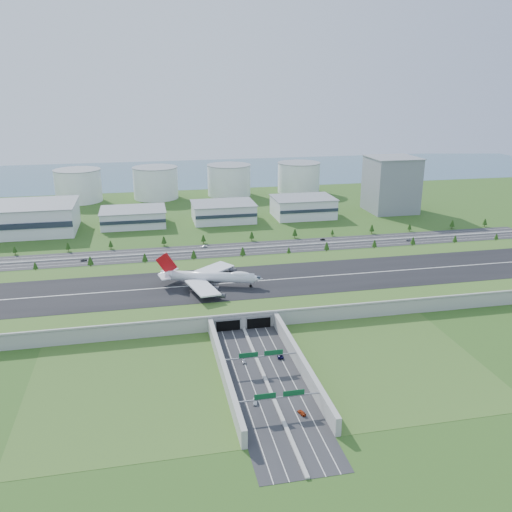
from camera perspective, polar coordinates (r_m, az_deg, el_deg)
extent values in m
plane|color=#2C4D18|center=(344.24, -2.86, -4.14)|extent=(1200.00, 1200.00, 0.00)
cube|color=#969690|center=(342.75, -2.87, -3.52)|extent=(520.00, 100.00, 8.00)
cube|color=#31521C|center=(341.27, -2.88, -2.88)|extent=(520.00, 100.00, 0.16)
cube|color=black|center=(341.22, -2.88, -2.86)|extent=(520.00, 58.00, 0.12)
cube|color=silver|center=(341.20, -2.88, -2.85)|extent=(520.00, 0.90, 0.02)
cube|color=#969690|center=(296.07, -1.36, -6.14)|extent=(520.00, 1.20, 1.20)
cube|color=#28282B|center=(247.55, 1.29, -13.60)|extent=(34.00, 120.00, 0.12)
cube|color=#969690|center=(247.34, 1.29, -13.52)|extent=(1.60, 120.00, 0.90)
cube|color=#969690|center=(251.08, -3.37, -12.09)|extent=(2.40, 100.00, 8.00)
cube|color=#969690|center=(258.00, 4.80, -11.23)|extent=(2.40, 100.00, 8.00)
cube|color=black|center=(296.35, -2.95, -7.29)|extent=(13.00, 1.20, 6.00)
cube|color=black|center=(299.11, 0.29, -7.01)|extent=(13.00, 1.20, 6.00)
cylinder|color=gray|center=(255.53, -3.72, -11.65)|extent=(0.70, 0.70, 7.00)
cylinder|color=gray|center=(262.63, 4.66, -10.79)|extent=(0.70, 0.70, 7.00)
cube|color=gray|center=(256.61, 0.53, -10.52)|extent=(38.00, 0.50, 0.50)
cube|color=#0C4C23|center=(254.79, -0.80, -10.39)|extent=(9.00, 0.30, 2.40)
cube|color=#0C4C23|center=(257.06, 1.87, -10.12)|extent=(9.00, 0.30, 2.40)
cylinder|color=gray|center=(226.09, -2.39, -15.97)|extent=(0.70, 0.70, 7.00)
cylinder|color=gray|center=(234.09, 7.14, -14.80)|extent=(0.70, 0.70, 7.00)
cube|color=gray|center=(227.32, 2.48, -14.65)|extent=(38.00, 0.50, 0.50)
cube|color=#0C4C23|center=(225.27, 0.96, -14.54)|extent=(9.00, 0.30, 2.40)
cube|color=#0C4C23|center=(227.84, 4.00, -14.18)|extent=(9.00, 0.30, 2.40)
cube|color=#28282B|center=(432.86, -4.85, 0.54)|extent=(560.00, 36.00, 0.12)
cylinder|color=#3D2819|center=(416.49, -22.18, -1.33)|extent=(0.50, 0.50, 2.40)
cone|color=#19320D|center=(415.56, -22.22, -0.93)|extent=(3.73, 3.73, 4.79)
cylinder|color=#3D2819|center=(410.86, -17.00, -0.97)|extent=(0.50, 0.50, 3.05)
cone|color=#19320D|center=(409.66, -17.05, -0.45)|extent=(4.75, 4.75, 6.11)
cylinder|color=#3D2819|center=(408.79, -11.60, -0.64)|extent=(0.50, 0.50, 2.91)
cone|color=#19320D|center=(407.64, -11.63, -0.14)|extent=(4.52, 4.52, 5.81)
cylinder|color=#3D2819|center=(410.13, -6.56, -0.31)|extent=(0.50, 0.50, 3.00)
cone|color=#19320D|center=(408.95, -6.58, 0.20)|extent=(4.66, 4.66, 5.99)
cylinder|color=#3D2819|center=(414.86, -1.41, 0.02)|extent=(0.50, 0.50, 3.00)
cone|color=#19320D|center=(413.68, -1.41, 0.53)|extent=(4.67, 4.67, 6.01)
cylinder|color=#3D2819|center=(422.76, 3.47, 0.28)|extent=(0.50, 0.50, 2.14)
cone|color=#19320D|center=(421.94, 3.48, 0.63)|extent=(3.32, 3.32, 4.27)
cylinder|color=#3D2819|center=(431.52, 7.43, 0.59)|extent=(0.50, 0.50, 2.93)
cone|color=#19320D|center=(430.42, 7.45, 1.06)|extent=(4.56, 4.56, 5.86)
cylinder|color=#3D2819|center=(446.12, 12.34, 0.88)|extent=(0.50, 0.50, 2.74)
cone|color=#19320D|center=(445.12, 12.37, 1.32)|extent=(4.26, 4.26, 5.48)
cylinder|color=#3D2819|center=(460.55, 16.16, 1.13)|extent=(0.50, 0.50, 2.85)
cone|color=#19320D|center=(459.55, 16.20, 1.56)|extent=(4.44, 4.44, 5.71)
cylinder|color=#3D2819|center=(479.26, 20.18, 1.36)|extent=(0.50, 0.50, 2.59)
cone|color=#19320D|center=(478.38, 20.22, 1.74)|extent=(4.03, 4.03, 5.18)
cylinder|color=#3D2819|center=(500.48, 23.94, 1.57)|extent=(0.50, 0.50, 2.38)
cone|color=#19320D|center=(499.70, 23.98, 1.90)|extent=(3.70, 3.70, 4.75)
cylinder|color=#3D2819|center=(462.19, -24.02, 0.28)|extent=(0.50, 0.50, 2.34)
cone|color=#19320D|center=(461.37, -24.07, 0.63)|extent=(3.64, 3.64, 4.68)
cylinder|color=#3D2819|center=(455.07, -19.15, 0.62)|extent=(0.50, 0.50, 2.61)
cone|color=#19320D|center=(454.14, -19.20, 1.02)|extent=(4.05, 4.05, 5.21)
cylinder|color=#3D2819|center=(451.77, -15.03, 0.88)|extent=(0.50, 0.50, 2.49)
cone|color=#19320D|center=(450.88, -15.06, 1.26)|extent=(3.87, 3.87, 4.98)
cylinder|color=#3D2819|center=(450.96, -9.66, 1.25)|extent=(0.50, 0.50, 2.89)
cone|color=#19320D|center=(449.92, -9.68, 1.70)|extent=(4.50, 4.50, 5.78)
cylinder|color=#3D2819|center=(453.10, -5.55, 1.49)|extent=(0.50, 0.50, 2.67)
cone|color=#19320D|center=(452.15, -5.57, 1.90)|extent=(4.15, 4.15, 5.33)
cylinder|color=#3D2819|center=(459.04, -0.45, 1.80)|extent=(0.50, 0.50, 2.83)
cone|color=#19320D|center=(458.04, -0.45, 2.24)|extent=(4.40, 4.40, 5.66)
cylinder|color=#3D2819|center=(467.66, 4.10, 2.07)|extent=(0.50, 0.50, 2.94)
cone|color=#19320D|center=(466.64, 4.11, 2.52)|extent=(4.58, 4.58, 5.89)
cylinder|color=#3D2819|center=(477.98, 8.03, 2.23)|extent=(0.50, 0.50, 2.01)
cone|color=#19320D|center=(477.30, 8.05, 2.53)|extent=(3.12, 3.12, 4.01)
cylinder|color=#3D2819|center=(491.27, 12.08, 2.50)|extent=(0.50, 0.50, 2.90)
cone|color=#19320D|center=(490.31, 12.11, 2.91)|extent=(4.51, 4.51, 5.80)
cylinder|color=#3D2819|center=(506.84, 15.84, 2.66)|extent=(0.50, 0.50, 2.46)
cone|color=#19320D|center=(506.05, 15.87, 3.00)|extent=(3.82, 3.82, 4.92)
cylinder|color=#3D2819|center=(527.43, 19.93, 2.87)|extent=(0.50, 0.50, 2.92)
cone|color=#19320D|center=(526.53, 19.97, 3.26)|extent=(4.54, 4.54, 5.83)
cylinder|color=#3D2819|center=(545.49, 22.92, 2.99)|extent=(0.50, 0.50, 2.79)
cone|color=#19320D|center=(544.66, 22.97, 3.35)|extent=(4.33, 4.33, 5.57)
cube|color=silver|center=(527.85, -24.85, 3.52)|extent=(120.00, 60.00, 25.00)
cube|color=silver|center=(519.82, -12.79, 3.99)|extent=(58.00, 42.00, 15.00)
cube|color=silver|center=(524.62, -3.46, 4.65)|extent=(58.00, 42.00, 17.00)
cube|color=silver|center=(541.42, 4.97, 5.15)|extent=(58.00, 42.00, 19.00)
cube|color=gray|center=(576.52, 14.04, 7.30)|extent=(46.00, 46.00, 55.00)
cylinder|color=white|center=(639.11, -18.20, 7.04)|extent=(50.00, 50.00, 35.00)
cylinder|color=white|center=(635.23, -10.51, 7.57)|extent=(50.00, 50.00, 35.00)
cylinder|color=white|center=(642.67, -2.85, 7.97)|extent=(50.00, 50.00, 35.00)
cylinder|color=white|center=(661.05, 4.52, 8.22)|extent=(50.00, 50.00, 35.00)
cube|color=#3C5E73|center=(807.05, -8.32, 8.62)|extent=(1200.00, 260.00, 0.06)
cylinder|color=white|center=(336.38, -4.76, -2.20)|extent=(52.95, 22.56, 6.14)
cone|color=white|center=(332.25, 0.12, -2.39)|extent=(9.20, 8.22, 6.14)
cone|color=white|center=(342.75, -9.50, -1.93)|extent=(11.03, 8.82, 6.14)
ellipsoid|color=white|center=(332.71, -1.68, -1.97)|extent=(13.93, 8.62, 3.78)
cube|color=white|center=(322.16, -5.64, -3.34)|extent=(19.03, 30.93, 1.51)
cube|color=white|center=(352.10, -4.57, -1.42)|extent=(30.10, 28.03, 1.51)
cylinder|color=#38383D|center=(326.08, -4.34, -3.43)|extent=(5.64, 4.29, 2.88)
cylinder|color=#38383D|center=(315.50, -3.69, -4.17)|extent=(5.64, 4.29, 2.88)
cylinder|color=#38383D|center=(347.24, -3.65, -2.05)|extent=(5.64, 4.29, 2.88)
cylinder|color=#38383D|center=(356.16, -2.48, -1.50)|extent=(5.64, 4.29, 2.88)
cube|color=white|center=(336.61, -9.63, -2.17)|extent=(7.80, 11.51, 0.58)
cube|color=white|center=(347.88, -9.08, -1.47)|extent=(11.70, 11.33, 0.58)
cube|color=#A80B10|center=(340.10, -9.40, -0.78)|extent=(13.26, 5.08, 14.38)
cylinder|color=black|center=(334.47, -0.56, -3.17)|extent=(1.82, 0.67, 1.82)
cylinder|color=black|center=(336.08, -5.48, -3.15)|extent=(1.82, 0.67, 1.82)
cylinder|color=black|center=(341.68, -5.28, -2.78)|extent=(1.82, 0.67, 1.82)
cylinder|color=black|center=(337.26, -6.44, -3.11)|extent=(1.82, 0.67, 1.82)
cylinder|color=black|center=(342.84, -6.22, -2.74)|extent=(1.82, 0.67, 1.82)
imported|color=silver|center=(266.07, -1.33, -10.96)|extent=(1.87, 4.55, 1.54)
imported|color=silver|center=(236.26, -0.09, -15.06)|extent=(2.61, 4.94, 1.55)
imported|color=#0C0A36|center=(270.67, 2.54, -10.42)|extent=(3.27, 6.23, 1.67)
imported|color=#9B2F0E|center=(230.49, 4.83, -16.10)|extent=(3.16, 4.98, 1.34)
imported|color=#505054|center=(427.33, -17.69, -0.39)|extent=(5.06, 2.46, 1.66)
imported|color=black|center=(463.29, 7.01, 1.74)|extent=(4.21, 1.67, 1.36)
imported|color=#9F9FA4|center=(476.55, 15.80, 1.66)|extent=(6.13, 3.52, 1.61)
imported|color=white|center=(442.07, -5.51, 1.00)|extent=(5.65, 3.43, 1.53)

